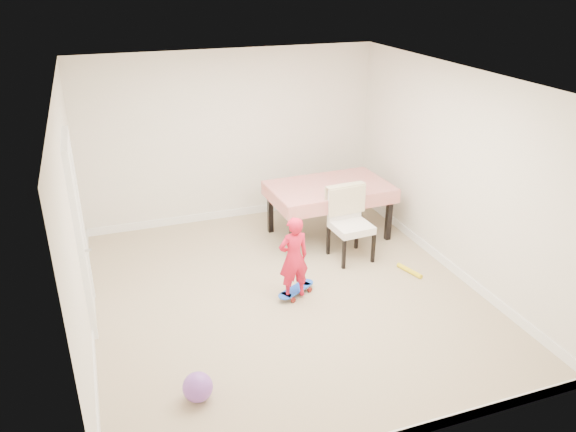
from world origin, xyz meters
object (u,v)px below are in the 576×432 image
object	(u,v)px
dining_chair	(351,225)
child	(294,260)
skateboard	(296,291)
balloon	(198,387)
dining_table	(329,211)

from	to	relation	value
dining_chair	child	distance (m)	1.29
skateboard	balloon	world-z (taller)	balloon
dining_chair	child	world-z (taller)	child
child	balloon	world-z (taller)	child
dining_table	child	xyz separation A→B (m)	(-1.08, -1.45, 0.12)
dining_chair	dining_table	bearing A→B (deg)	86.36
dining_table	child	size ratio (longest dim) A/B	1.64
balloon	skateboard	bearing A→B (deg)	43.38
skateboard	child	distance (m)	0.48
dining_table	dining_chair	distance (m)	0.76
dining_chair	balloon	bearing A→B (deg)	-144.77
dining_chair	balloon	xyz separation A→B (m)	(-2.50, -2.03, -0.36)
dining_table	child	world-z (taller)	child
child	balloon	bearing A→B (deg)	38.25
dining_table	balloon	distance (m)	3.74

